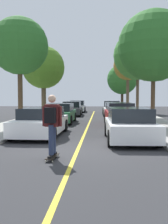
{
  "coord_description": "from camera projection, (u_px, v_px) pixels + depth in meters",
  "views": [
    {
      "loc": [
        0.78,
        -8.67,
        1.83
      ],
      "look_at": [
        -0.19,
        6.38,
        0.93
      ],
      "focal_mm": 41.35,
      "sensor_mm": 36.0,
      "label": 1
    }
  ],
  "objects": [
    {
      "name": "parked_car_left_farthest",
      "position": [
        77.0,
        106.0,
        30.91
      ],
      "size": [
        1.99,
        4.31,
        1.37
      ],
      "color": "white",
      "rests_on": "ground"
    },
    {
      "name": "parked_car_right_far",
      "position": [
        115.0,
        110.0,
        22.11
      ],
      "size": [
        1.94,
        4.58,
        1.32
      ],
      "color": "white",
      "rests_on": "ground"
    },
    {
      "name": "street_tree_right_far",
      "position": [
        128.0,
        66.0,
        29.28
      ],
      "size": [
        3.29,
        3.29,
        6.86
      ],
      "color": "brown",
      "rests_on": "sidewalk_right"
    },
    {
      "name": "parked_car_left_far",
      "position": [
        72.0,
        108.0,
        25.18
      ],
      "size": [
        1.95,
        4.4,
        1.37
      ],
      "color": "#38383D",
      "rests_on": "ground"
    },
    {
      "name": "parked_car_left_near",
      "position": [
        61.0,
        113.0,
        18.0
      ],
      "size": [
        1.86,
        4.15,
        1.36
      ],
      "color": "#1E5B33",
      "rests_on": "ground"
    },
    {
      "name": "street_tree_right_nearest",
      "position": [
        154.0,
        46.0,
        15.06
      ],
      "size": [
        4.18,
        4.18,
        6.75
      ],
      "color": "#4C3823",
      "rests_on": "sidewalk_right"
    },
    {
      "name": "parked_car_right_farthest",
      "position": [
        112.0,
        107.0,
        27.73
      ],
      "size": [
        2.01,
        4.3,
        1.37
      ],
      "color": "#38383D",
      "rests_on": "ground"
    },
    {
      "name": "skateboard",
      "position": [
        52.0,
        156.0,
        7.53
      ],
      "size": [
        0.29,
        0.85,
        0.1
      ],
      "color": "black",
      "rests_on": "ground"
    },
    {
      "name": "street_tree_right_farthest",
      "position": [
        122.0,
        79.0,
        36.84
      ],
      "size": [
        4.32,
        4.32,
        6.35
      ],
      "color": "#3D2D1E",
      "rests_on": "sidewalk_right"
    },
    {
      "name": "center_line",
      "position": [
        85.0,
        134.0,
        12.78
      ],
      "size": [
        0.12,
        39.2,
        0.01
      ],
      "primitive_type": "cube",
      "color": "gold",
      "rests_on": "ground"
    },
    {
      "name": "street_tree_left_near",
      "position": [
        43.0,
        68.0,
        20.99
      ],
      "size": [
        3.45,
        3.45,
        5.8
      ],
      "color": "brown",
      "rests_on": "sidewalk_left"
    },
    {
      "name": "skateboarder",
      "position": [
        52.0,
        121.0,
        7.43
      ],
      "size": [
        0.59,
        0.71,
        1.78
      ],
      "color": "black",
      "rests_on": "skateboard"
    },
    {
      "name": "parked_car_right_nearest",
      "position": [
        130.0,
        125.0,
        10.66
      ],
      "size": [
        2.03,
        4.08,
        1.37
      ],
      "color": "white",
      "rests_on": "ground"
    },
    {
      "name": "ground",
      "position": [
        77.0,
        150.0,
        8.8
      ],
      "size": [
        80.0,
        80.0,
        0.0
      ],
      "primitive_type": "plane",
      "color": "#2D2D30"
    },
    {
      "name": "street_tree_right_near",
      "position": [
        138.0,
        56.0,
        21.42
      ],
      "size": [
        4.07,
        4.07,
        7.16
      ],
      "color": "brown",
      "rests_on": "sidewalk_right"
    },
    {
      "name": "parked_car_right_near",
      "position": [
        119.0,
        114.0,
        16.54
      ],
      "size": [
        1.91,
        4.61,
        1.44
      ],
      "color": "maroon",
      "rests_on": "ground"
    },
    {
      "name": "parked_car_left_nearest",
      "position": [
        42.0,
        122.0,
        12.14
      ],
      "size": [
        2.03,
        4.54,
        1.31
      ],
      "color": "white",
      "rests_on": "ground"
    },
    {
      "name": "street_tree_left_nearest",
      "position": [
        20.0,
        46.0,
        14.79
      ],
      "size": [
        3.29,
        3.29,
        6.26
      ],
      "color": "#4C3823",
      "rests_on": "sidewalk_left"
    }
  ]
}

